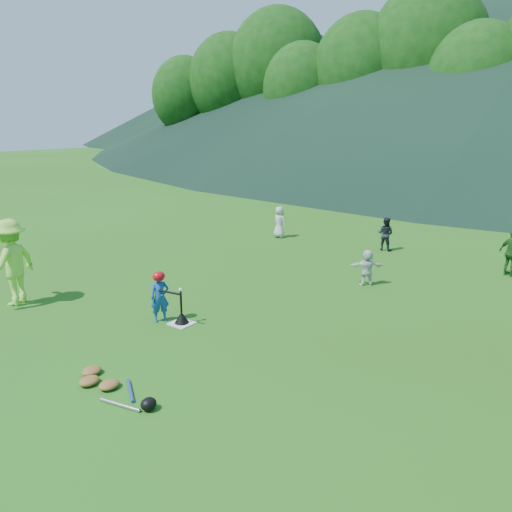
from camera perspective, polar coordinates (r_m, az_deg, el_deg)
The scene contains 13 objects.
ground at distance 10.45m, azimuth -8.46°, elevation -7.65°, with size 120.00×120.00×0.00m, color #295714.
home_plate at distance 10.45m, azimuth -8.46°, elevation -7.60°, with size 0.45×0.45×0.02m, color silver.
baseball at distance 10.19m, azimuth -8.62°, elevation -3.83°, with size 0.08×0.08×0.08m, color white.
batter_child at distance 10.47m, azimuth -10.93°, elevation -4.63°, with size 0.39×0.25×1.06m, color #154695.
adult_coach at distance 12.38m, azimuth -26.17°, elevation -0.65°, with size 1.26×0.73×1.96m, color #9EEE46.
fielder_a at distance 17.67m, azimuth 2.69°, elevation 3.90°, with size 0.54×0.35×1.11m, color silver.
fielder_b at distance 16.42m, azimuth 14.57°, elevation 2.47°, with size 0.52×0.41×1.07m, color black.
fielder_c at distance 14.86m, azimuth 27.23°, elevation 0.31°, with size 0.74×0.31×1.27m, color #1F601D.
fielder_d at distance 12.84m, azimuth 12.58°, elevation -1.28°, with size 0.86×0.27×0.92m, color silver.
batting_tee at distance 10.40m, azimuth -8.49°, elevation -7.00°, with size 0.30×0.30×0.68m.
batter_gear at distance 10.31m, azimuth -10.97°, elevation -2.43°, with size 0.73×0.26×0.42m.
equipment_pile at distance 8.33m, azimuth -16.52°, elevation -13.94°, with size 1.80×0.66×0.19m.
outfield_fence at distance 35.47m, azimuth 26.29°, elevation 8.34°, with size 70.07×0.08×1.33m.
Camera 1 is at (7.01, -6.61, 4.05)m, focal length 35.00 mm.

